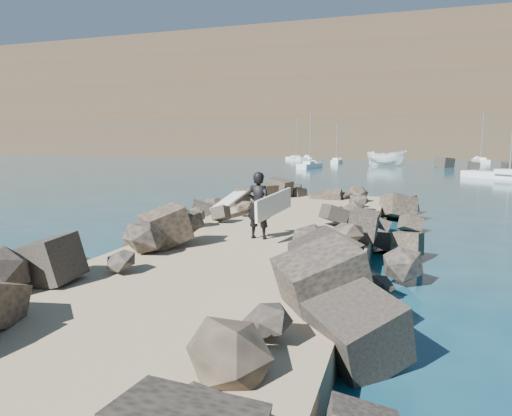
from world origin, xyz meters
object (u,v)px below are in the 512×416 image
object	(u,v)px
boat_imported	(386,158)
sailboat_a	(310,166)
surfboard_resting	(229,203)
surfer_with_board	(261,205)

from	to	relation	value
boat_imported	sailboat_a	distance (m)	14.21
surfboard_resting	boat_imported	size ratio (longest dim) A/B	0.35
boat_imported	surfer_with_board	distance (m)	60.02
boat_imported	surfer_with_board	bearing A→B (deg)	-166.82
boat_imported	sailboat_a	xyz separation A→B (m)	(-9.68, -10.36, -0.82)
surfer_with_board	sailboat_a	xyz separation A→B (m)	(-8.31, 49.64, -1.20)
surfboard_resting	sailboat_a	xyz separation A→B (m)	(-5.91, 45.84, -0.69)
surfboard_resting	boat_imported	world-z (taller)	boat_imported
surfer_with_board	sailboat_a	world-z (taller)	sailboat_a
surfboard_resting	sailboat_a	bearing A→B (deg)	102.07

